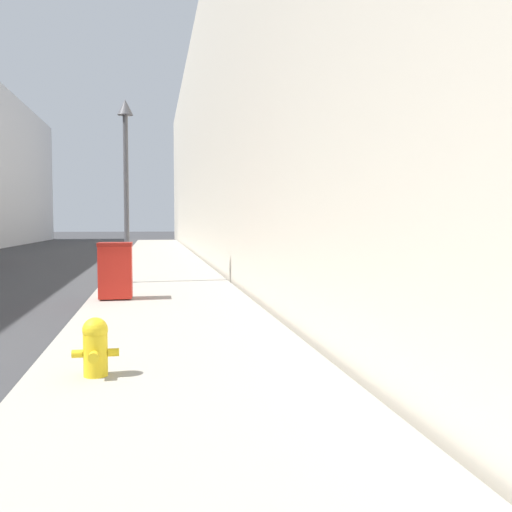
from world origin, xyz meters
TOP-DOWN VIEW (x-y plane):
  - sidewalk_right at (5.87, 18.00)m, footprint 3.54×60.00m
  - building_right_stone at (13.74, 26.00)m, footprint 12.00×60.00m
  - fire_hydrant at (4.89, 0.67)m, footprint 0.50×0.39m
  - trash_bin at (4.71, 7.05)m, footprint 0.73×0.65m
  - lamppost at (4.80, 10.53)m, footprint 0.43×0.43m

SIDE VIEW (x-z plane):
  - sidewalk_right at x=5.87m, z-range 0.00..0.13m
  - fire_hydrant at x=4.89m, z-range 0.14..0.79m
  - trash_bin at x=4.71m, z-range 0.14..1.39m
  - lamppost at x=4.80m, z-range 0.80..5.87m
  - building_right_stone at x=13.74m, z-range 0.00..12.26m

